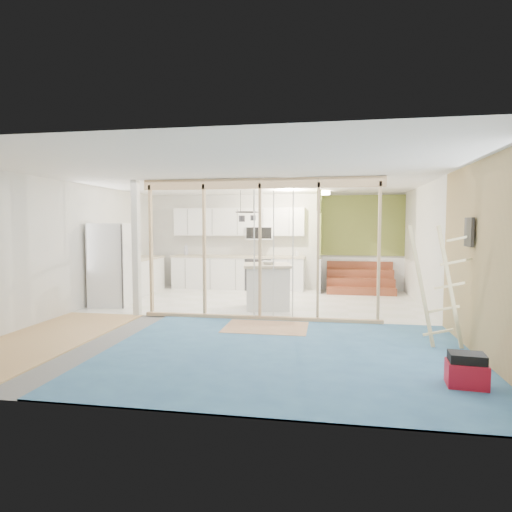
% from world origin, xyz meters
% --- Properties ---
extents(room, '(7.01, 8.01, 2.61)m').
position_xyz_m(room, '(0.00, 0.00, 1.30)').
color(room, slate).
rests_on(room, ground).
extents(floor_overlays, '(7.00, 8.00, 0.03)m').
position_xyz_m(floor_overlays, '(0.07, 0.06, 0.01)').
color(floor_overlays, white).
rests_on(floor_overlays, room).
extents(stud_frame, '(4.66, 0.14, 2.60)m').
position_xyz_m(stud_frame, '(-0.24, -0.00, 1.59)').
color(stud_frame, tan).
rests_on(stud_frame, room).
extents(base_cabinets, '(4.45, 2.24, 0.93)m').
position_xyz_m(base_cabinets, '(-1.61, 3.36, 0.47)').
color(base_cabinets, white).
rests_on(base_cabinets, room).
extents(upper_cabinets, '(3.60, 0.41, 0.85)m').
position_xyz_m(upper_cabinets, '(-0.84, 3.82, 1.82)').
color(upper_cabinets, white).
rests_on(upper_cabinets, room).
extents(green_partition, '(2.25, 1.51, 2.60)m').
position_xyz_m(green_partition, '(2.04, 3.66, 0.94)').
color(green_partition, olive).
rests_on(green_partition, room).
extents(pot_rack, '(0.52, 0.52, 0.72)m').
position_xyz_m(pot_rack, '(-0.31, 1.89, 2.00)').
color(pot_rack, black).
rests_on(pot_rack, room).
extents(sheathing_panel, '(0.02, 4.00, 2.60)m').
position_xyz_m(sheathing_panel, '(3.48, -2.00, 1.30)').
color(sheathing_panel, tan).
rests_on(sheathing_panel, room).
extents(electrical_panel, '(0.04, 0.30, 0.40)m').
position_xyz_m(electrical_panel, '(3.43, -1.40, 1.65)').
color(electrical_panel, '#38383D').
rests_on(electrical_panel, room).
extents(ceiling_light, '(0.32, 0.32, 0.08)m').
position_xyz_m(ceiling_light, '(1.40, 3.00, 2.54)').
color(ceiling_light, '#FFEABF').
rests_on(ceiling_light, room).
extents(fridge, '(0.88, 0.85, 1.79)m').
position_xyz_m(fridge, '(-3.09, 0.87, 0.89)').
color(fridge, white).
rests_on(fridge, room).
extents(island, '(1.13, 1.13, 0.95)m').
position_xyz_m(island, '(0.28, 1.10, 0.47)').
color(island, silver).
rests_on(island, room).
extents(bowl, '(0.35, 0.35, 0.07)m').
position_xyz_m(bowl, '(0.31, 1.05, 0.98)').
color(bowl, white).
rests_on(bowl, island).
extents(soap_bottle_a, '(0.16, 0.16, 0.33)m').
position_xyz_m(soap_bottle_a, '(-2.39, 3.73, 1.09)').
color(soap_bottle_a, '#AFB1C3').
rests_on(soap_bottle_a, base_cabinets).
extents(soap_bottle_b, '(0.10, 0.10, 0.18)m').
position_xyz_m(soap_bottle_b, '(0.70, 3.73, 1.02)').
color(soap_bottle_b, white).
rests_on(soap_bottle_b, base_cabinets).
extents(toolbox, '(0.43, 0.34, 0.38)m').
position_xyz_m(toolbox, '(3.00, -2.89, 0.18)').
color(toolbox, '#AA0F20').
rests_on(toolbox, room).
extents(ladder, '(0.93, 0.07, 1.73)m').
position_xyz_m(ladder, '(3.07, -1.39, 0.89)').
color(ladder, beige).
rests_on(ladder, room).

